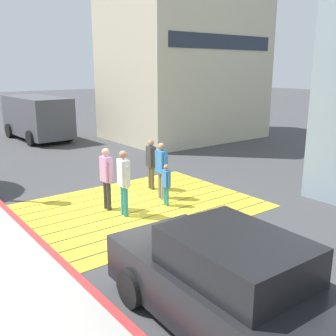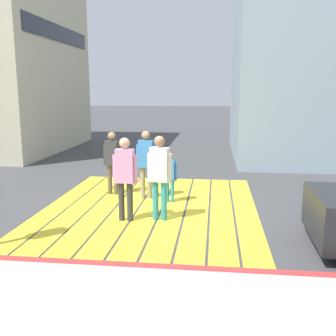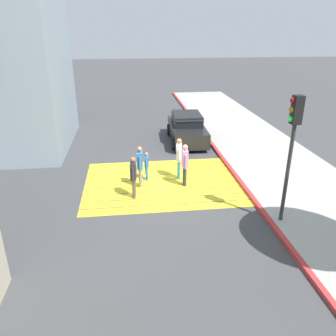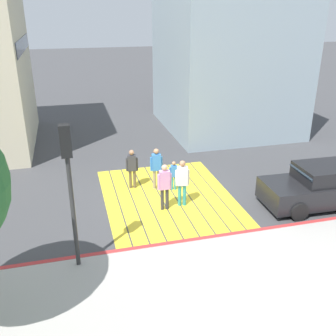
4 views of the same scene
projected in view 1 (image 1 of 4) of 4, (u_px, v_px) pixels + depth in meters
ground_plane at (142, 206)px, 11.32m from camera, size 120.00×120.00×0.00m
crosswalk_stripes at (142, 206)px, 11.32m from camera, size 6.40×4.90×0.01m
curb_painted at (29, 232)px, 9.39m from camera, size 0.16×40.00×0.13m
building_far_north at (184, 53)px, 21.60m from camera, size 8.00×6.03×9.31m
car_parked_near_curb at (228, 285)px, 5.86m from camera, size 2.09×4.36×1.57m
van_down_street at (37, 116)px, 21.61m from camera, size 2.50×5.27×2.35m
pedestrian_adult_lead at (161, 166)px, 11.79m from camera, size 0.24×0.50×1.72m
pedestrian_adult_trailing at (106, 174)px, 10.81m from camera, size 0.23×0.52×1.77m
pedestrian_adult_side at (124, 178)px, 10.35m from camera, size 0.28×0.52×1.80m
pedestrian_teen_behind at (151, 161)px, 12.69m from camera, size 0.26×0.48×1.66m
pedestrian_child_with_racket at (166, 183)px, 11.21m from camera, size 0.30×0.39×1.23m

